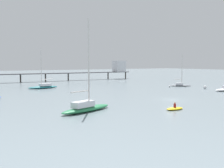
{
  "coord_description": "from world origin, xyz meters",
  "views": [
    {
      "loc": [
        -35.26,
        -33.85,
        6.85
      ],
      "look_at": [
        0.0,
        20.38,
        1.5
      ],
      "focal_mm": 41.25,
      "sensor_mm": 36.0,
      "label": 1
    }
  ],
  "objects_px": {
    "pier": "(97,69)",
    "sailboat_teal": "(43,86)",
    "dinghy_yellow": "(175,108)",
    "sailboat_gray": "(180,84)",
    "mooring_buoy_outer": "(205,87)",
    "sailboat_green": "(86,106)",
    "mooring_buoy_mid": "(170,86)"
  },
  "relations": [
    {
      "from": "sailboat_teal",
      "to": "sailboat_gray",
      "type": "bearing_deg",
      "value": -23.12
    },
    {
      "from": "sailboat_gray",
      "to": "mooring_buoy_mid",
      "type": "height_order",
      "value": "sailboat_gray"
    },
    {
      "from": "sailboat_gray",
      "to": "sailboat_teal",
      "type": "bearing_deg",
      "value": 156.88
    },
    {
      "from": "sailboat_green",
      "to": "dinghy_yellow",
      "type": "xyz_separation_m",
      "value": [
        11.5,
        -5.85,
        -0.57
      ]
    },
    {
      "from": "dinghy_yellow",
      "to": "mooring_buoy_outer",
      "type": "relative_size",
      "value": 3.43
    },
    {
      "from": "pier",
      "to": "sailboat_teal",
      "type": "height_order",
      "value": "sailboat_teal"
    },
    {
      "from": "sailboat_gray",
      "to": "mooring_buoy_outer",
      "type": "height_order",
      "value": "sailboat_gray"
    },
    {
      "from": "dinghy_yellow",
      "to": "sailboat_gray",
      "type": "bearing_deg",
      "value": 40.96
    },
    {
      "from": "pier",
      "to": "mooring_buoy_outer",
      "type": "height_order",
      "value": "pier"
    },
    {
      "from": "sailboat_teal",
      "to": "mooring_buoy_outer",
      "type": "relative_size",
      "value": 11.98
    },
    {
      "from": "dinghy_yellow",
      "to": "mooring_buoy_outer",
      "type": "bearing_deg",
      "value": 30.08
    },
    {
      "from": "sailboat_gray",
      "to": "mooring_buoy_outer",
      "type": "xyz_separation_m",
      "value": [
        -0.52,
        -8.88,
        -0.13
      ]
    },
    {
      "from": "dinghy_yellow",
      "to": "sailboat_teal",
      "type": "bearing_deg",
      "value": 98.39
    },
    {
      "from": "pier",
      "to": "mooring_buoy_mid",
      "type": "distance_m",
      "value": 40.31
    },
    {
      "from": "sailboat_green",
      "to": "sailboat_teal",
      "type": "distance_m",
      "value": 35.62
    },
    {
      "from": "sailboat_teal",
      "to": "mooring_buoy_mid",
      "type": "distance_m",
      "value": 34.61
    },
    {
      "from": "sailboat_green",
      "to": "sailboat_gray",
      "type": "distance_m",
      "value": 45.77
    },
    {
      "from": "sailboat_teal",
      "to": "sailboat_gray",
      "type": "relative_size",
      "value": 1.14
    },
    {
      "from": "sailboat_green",
      "to": "dinghy_yellow",
      "type": "relative_size",
      "value": 4.27
    },
    {
      "from": "sailboat_green",
      "to": "mooring_buoy_mid",
      "type": "xyz_separation_m",
      "value": [
        36.19,
        19.31,
        -0.49
      ]
    },
    {
      "from": "sailboat_teal",
      "to": "dinghy_yellow",
      "type": "xyz_separation_m",
      "value": [
        6.05,
        -41.05,
        -0.45
      ]
    },
    {
      "from": "pier",
      "to": "sailboat_gray",
      "type": "bearing_deg",
      "value": -82.3
    },
    {
      "from": "sailboat_green",
      "to": "sailboat_teal",
      "type": "xyz_separation_m",
      "value": [
        5.45,
        35.2,
        -0.12
      ]
    },
    {
      "from": "mooring_buoy_mid",
      "to": "dinghy_yellow",
      "type": "bearing_deg",
      "value": -134.46
    },
    {
      "from": "pier",
      "to": "mooring_buoy_mid",
      "type": "relative_size",
      "value": 112.38
    },
    {
      "from": "mooring_buoy_mid",
      "to": "sailboat_gray",
      "type": "bearing_deg",
      "value": 7.03
    },
    {
      "from": "pier",
      "to": "mooring_buoy_outer",
      "type": "distance_m",
      "value": 48.76
    },
    {
      "from": "sailboat_green",
      "to": "sailboat_teal",
      "type": "relative_size",
      "value": 1.23
    },
    {
      "from": "pier",
      "to": "mooring_buoy_mid",
      "type": "height_order",
      "value": "pier"
    },
    {
      "from": "dinghy_yellow",
      "to": "mooring_buoy_mid",
      "type": "distance_m",
      "value": 35.25
    },
    {
      "from": "pier",
      "to": "dinghy_yellow",
      "type": "relative_size",
      "value": 21.02
    },
    {
      "from": "sailboat_gray",
      "to": "dinghy_yellow",
      "type": "bearing_deg",
      "value": -139.04
    }
  ]
}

